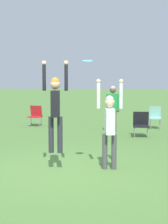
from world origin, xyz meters
The scene contains 8 objects.
ground_plane centered at (0.00, 0.00, 0.00)m, with size 120.00×120.00×0.00m, color #56843D.
person_jumping centered at (-0.18, 0.08, 1.50)m, with size 0.61×0.48×2.09m.
person_defending centered at (1.04, 0.28, 1.10)m, with size 0.62×0.49×2.08m.
frisbee centered at (0.55, 0.13, 2.48)m, with size 0.23×0.23×0.06m.
camping_chair_0 centered at (1.97, 5.16, 0.49)m, with size 0.56×0.60×0.89m.
camping_chair_1 centered at (-2.47, 7.65, 0.51)m, with size 0.63×0.68×0.88m.
camping_chair_2 centered at (2.66, 7.35, 0.54)m, with size 0.52×0.56×0.91m.
person_spectator_near centered at (0.94, 6.15, 1.08)m, with size 0.52×0.23×1.79m.
Camera 1 is at (1.36, -8.22, 2.11)m, focal length 60.00 mm.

